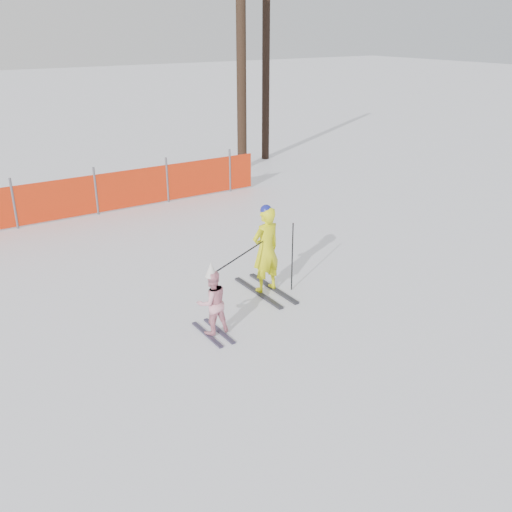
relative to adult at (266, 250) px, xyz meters
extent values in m
plane|color=white|center=(-0.53, -0.99, -0.83)|extent=(120.00, 120.00, 0.00)
cube|color=black|center=(-0.17, 0.00, -0.81)|extent=(0.09, 1.50, 0.04)
cube|color=black|center=(0.17, 0.00, -0.81)|extent=(0.09, 1.50, 0.04)
imported|color=#F8FC15|center=(0.00, 0.00, 0.01)|extent=(0.62, 0.44, 1.60)
sphere|color=navy|center=(0.00, 0.00, 0.74)|extent=(0.21, 0.21, 0.21)
cube|color=black|center=(-1.68, -0.82, -0.82)|extent=(0.09, 0.92, 0.03)
cube|color=black|center=(-1.46, -0.82, -0.82)|extent=(0.09, 0.92, 0.03)
imported|color=#F9A2B6|center=(-1.57, -0.82, -0.27)|extent=(0.53, 0.43, 1.06)
cone|color=silver|center=(-1.57, -0.82, 0.29)|extent=(0.19, 0.19, 0.24)
cylinder|color=black|center=(0.45, -0.20, -0.18)|extent=(0.02, 0.02, 1.32)
cylinder|color=black|center=(-0.79, -0.41, 0.20)|extent=(1.36, 0.73, 0.02)
cylinder|color=#595960|center=(-3.07, 6.20, -0.21)|extent=(0.06, 0.06, 1.25)
cylinder|color=#595960|center=(-1.07, 6.20, -0.21)|extent=(0.06, 0.06, 1.25)
cylinder|color=#595960|center=(0.93, 6.20, -0.21)|extent=(0.06, 0.06, 1.25)
cylinder|color=#595960|center=(2.93, 6.20, -0.21)|extent=(0.06, 0.06, 1.25)
cylinder|color=#2F1F15|center=(4.75, 8.46, 2.18)|extent=(0.31, 0.31, 6.03)
cylinder|color=black|center=(6.25, 9.27, 2.22)|extent=(0.27, 0.27, 6.11)
camera|label=1|loc=(-5.37, -7.90, 3.80)|focal=40.00mm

